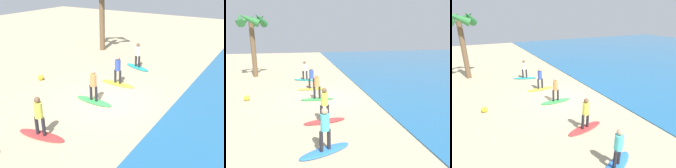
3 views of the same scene
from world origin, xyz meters
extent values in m
plane|color=tan|center=(0.00, 0.00, 0.00)|extent=(60.00, 60.00, 0.00)
ellipsoid|color=teal|center=(-5.37, -1.03, 0.04)|extent=(1.27, 2.16, 0.09)
cylinder|color=#232328|center=(-5.31, -0.88, 0.48)|extent=(0.14, 0.14, 0.78)
cylinder|color=#232328|center=(-5.42, -1.18, 0.48)|extent=(0.14, 0.14, 0.78)
cylinder|color=white|center=(-5.37, -1.03, 1.18)|extent=(0.32, 0.32, 0.62)
sphere|color=brown|center=(-5.37, -1.03, 1.61)|extent=(0.24, 0.24, 0.24)
ellipsoid|color=yellow|center=(-2.18, -0.67, 0.04)|extent=(0.56, 2.10, 0.09)
cylinder|color=#232328|center=(-2.18, -0.51, 0.48)|extent=(0.14, 0.14, 0.78)
cylinder|color=#232328|center=(-2.18, -0.83, 0.48)|extent=(0.14, 0.14, 0.78)
cylinder|color=#334CAD|center=(-2.18, -0.67, 1.18)|extent=(0.32, 0.32, 0.62)
sphere|color=tan|center=(-2.18, -0.67, 1.61)|extent=(0.24, 0.24, 0.24)
ellipsoid|color=green|center=(0.39, -0.52, 0.04)|extent=(0.61, 2.11, 0.09)
cylinder|color=#232328|center=(0.39, -0.36, 0.48)|extent=(0.14, 0.14, 0.78)
cylinder|color=#232328|center=(0.38, -0.68, 0.48)|extent=(0.14, 0.14, 0.78)
cylinder|color=#E58C4C|center=(0.39, -0.52, 1.18)|extent=(0.32, 0.32, 0.62)
sphere|color=tan|center=(0.39, -0.52, 1.61)|extent=(0.24, 0.24, 0.24)
ellipsoid|color=red|center=(3.95, -0.49, 0.04)|extent=(0.91, 2.16, 0.09)
cylinder|color=#232328|center=(3.92, -0.34, 0.48)|extent=(0.14, 0.14, 0.78)
cylinder|color=#232328|center=(3.98, -0.65, 0.48)|extent=(0.14, 0.14, 0.78)
cylinder|color=#E0E04C|center=(3.95, -0.49, 1.18)|extent=(0.32, 0.32, 0.62)
sphere|color=brown|center=(3.95, -0.49, 1.61)|extent=(0.24, 0.24, 0.24)
ellipsoid|color=blue|center=(6.63, -0.83, 0.04)|extent=(1.33, 2.15, 0.09)
cylinder|color=#232328|center=(6.57, -0.68, 0.48)|extent=(0.14, 0.14, 0.78)
cylinder|color=#232328|center=(6.70, -0.97, 0.48)|extent=(0.14, 0.14, 0.78)
cylinder|color=#4CC6D1|center=(6.63, -0.83, 1.18)|extent=(0.32, 0.32, 0.62)
sphere|color=tan|center=(6.63, -0.83, 1.61)|extent=(0.24, 0.24, 0.24)
cylinder|color=brown|center=(-7.91, -5.63, 2.53)|extent=(0.44, 0.44, 5.06)
cone|color=#2D7538|center=(-7.01, -5.63, 5.31)|extent=(0.70, 1.93, 1.40)
cone|color=#2D7538|center=(-7.63, -4.77, 5.31)|extent=(2.05, 1.26, 1.40)
cone|color=#2D7538|center=(-8.64, -5.10, 5.31)|extent=(1.70, 1.97, 1.40)
cone|color=#2D7538|center=(-8.64, -6.16, 5.31)|extent=(1.70, 1.97, 1.40)
cone|color=#2D7538|center=(-7.63, -6.49, 5.31)|extent=(2.05, 1.26, 1.40)
sphere|color=yellow|center=(-0.26, -4.93, 0.17)|extent=(0.35, 0.35, 0.35)
camera|label=1|loc=(9.84, 6.53, 5.95)|focal=41.95mm
camera|label=2|loc=(13.77, -1.72, 4.37)|focal=34.91mm
camera|label=3|loc=(10.64, -5.08, 5.48)|focal=29.50mm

